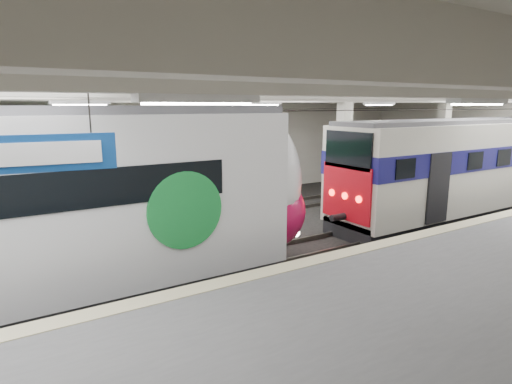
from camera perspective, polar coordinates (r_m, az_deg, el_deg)
station_hall at (r=12.52m, az=9.83°, el=3.86°), size 36.00×24.00×5.75m
modern_emu at (r=11.35m, az=-24.32°, el=-2.18°), size 15.30×3.16×4.86m
older_rer at (r=20.44m, az=25.08°, el=3.03°), size 12.93×2.86×4.29m
far_train at (r=16.71m, az=-30.53°, el=0.80°), size 13.47×2.79×4.32m
wayfinding_sign at (r=6.80m, az=-27.20°, el=4.63°), size 2.14×0.31×1.27m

